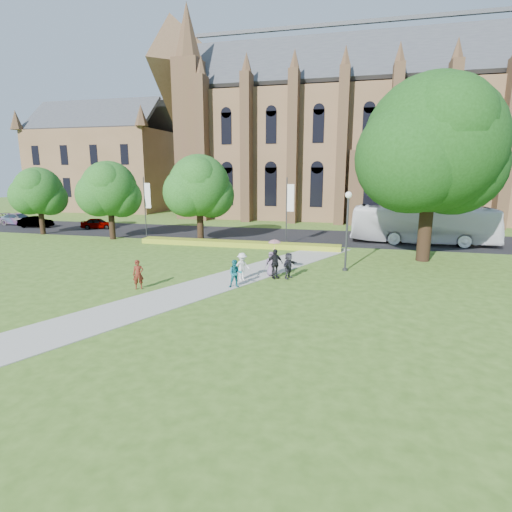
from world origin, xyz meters
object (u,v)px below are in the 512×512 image
(tour_coach, at_px, (422,224))
(car_0, at_px, (98,223))
(car_1, at_px, (36,222))
(streetlamp, at_px, (347,222))
(pedestrian_0, at_px, (138,274))
(large_tree, at_px, (433,144))
(car_2, at_px, (19,219))

(tour_coach, bearing_deg, car_0, 89.83)
(car_0, height_order, car_1, car_1)
(streetlamp, relative_size, tour_coach, 0.41)
(pedestrian_0, bearing_deg, streetlamp, 2.02)
(streetlamp, xyz_separation_m, tour_coach, (6.47, 12.05, -1.51))
(large_tree, xyz_separation_m, pedestrian_0, (-16.65, -11.73, -7.50))
(streetlamp, distance_m, large_tree, 8.73)
(car_0, xyz_separation_m, car_2, (-11.67, 0.70, 0.08))
(car_0, bearing_deg, tour_coach, -108.94)
(streetlamp, height_order, car_2, streetlamp)
(tour_coach, distance_m, car_1, 42.61)
(streetlamp, relative_size, car_2, 1.08)
(streetlamp, xyz_separation_m, car_2, (-39.95, 14.06, -2.57))
(car_0, distance_m, car_2, 11.70)
(car_2, bearing_deg, tour_coach, -91.52)
(streetlamp, distance_m, car_1, 38.34)
(large_tree, height_order, tour_coach, large_tree)
(pedestrian_0, bearing_deg, large_tree, 4.22)
(car_1, bearing_deg, car_2, 60.38)
(car_1, height_order, car_2, car_2)
(car_2, xyz_separation_m, pedestrian_0, (28.81, -21.30, 0.14))
(car_2, height_order, pedestrian_0, pedestrian_0)
(large_tree, height_order, car_0, large_tree)
(tour_coach, bearing_deg, large_tree, 174.67)
(large_tree, xyz_separation_m, car_1, (-41.62, 8.10, -7.71))
(tour_coach, distance_m, car_0, 34.79)
(car_1, xyz_separation_m, car_2, (-3.84, 1.46, 0.07))
(streetlamp, xyz_separation_m, large_tree, (5.50, 4.50, 5.07))
(tour_coach, bearing_deg, pedestrian_0, 139.57)
(car_0, xyz_separation_m, pedestrian_0, (17.13, -20.60, 0.22))
(car_0, relative_size, car_1, 0.94)
(streetlamp, bearing_deg, car_2, 160.61)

